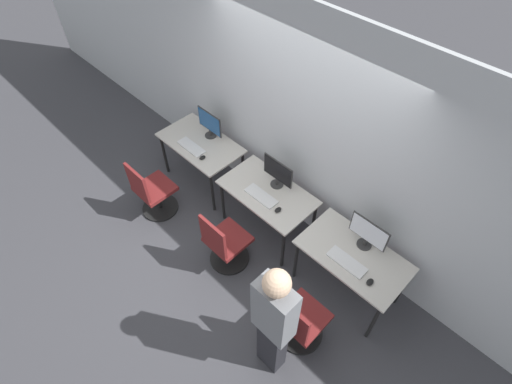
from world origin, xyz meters
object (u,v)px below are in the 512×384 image
office_chair_left (152,193)px  mouse_right (370,282)px  mouse_center (278,210)px  monitor_right (368,233)px  office_chair_right (299,323)px  person_right (274,321)px  keyboard_right (347,262)px  monitor_left (210,123)px  mouse_left (202,158)px  keyboard_center (261,196)px  office_chair_center (225,244)px  keyboard_left (191,147)px  monitor_center (278,173)px

office_chair_left → mouse_right: size_ratio=9.72×
mouse_center → monitor_right: (0.95, 0.30, 0.19)m
mouse_center → office_chair_right: size_ratio=0.10×
mouse_right → person_right: 1.09m
keyboard_right → monitor_left: bearing=172.7°
office_chair_left → mouse_left: bearing=67.1°
keyboard_center → keyboard_right: same height
keyboard_center → keyboard_right: bearing=-0.8°
office_chair_right → office_chair_center: bearing=175.4°
office_chair_center → mouse_right: office_chair_center is taller
office_chair_left → mouse_center: 1.73m
monitor_right → mouse_right: 0.48m
monitor_left → monitor_right: 2.46m
keyboard_left → keyboard_right: bearing=0.5°
keyboard_left → office_chair_right: bearing=-15.0°
keyboard_left → mouse_right: bearing=-0.2°
mouse_left → monitor_right: 2.24m
office_chair_center → person_right: (1.19, -0.47, 0.58)m
monitor_left → keyboard_center: bearing=-13.6°
person_right → keyboard_center: bearing=138.2°
keyboard_left → office_chair_center: 1.40m
mouse_left → office_chair_center: 1.17m
office_chair_right → monitor_right: bearing=89.5°
monitor_left → monitor_right: same height
mouse_center → monitor_right: monitor_right is taller
keyboard_right → keyboard_center: bearing=179.2°
monitor_left → person_right: (2.42, -1.36, 0.02)m
office_chair_left → monitor_center: monitor_center is taller
office_chair_center → office_chair_left: bearing=-174.2°
keyboard_left → person_right: (2.42, -1.03, 0.21)m
keyboard_left → office_chair_right: (2.45, -0.66, -0.37)m
office_chair_left → keyboard_center: 1.49m
monitor_right → mouse_right: bearing=-48.4°
mouse_left → mouse_center: size_ratio=1.00×
mouse_right → person_right: (-0.34, -1.02, 0.21)m
keyboard_right → person_right: size_ratio=0.24×
mouse_left → office_chair_right: (2.19, -0.63, -0.38)m
person_right → office_chair_center: bearing=158.7°
keyboard_left → monitor_right: monitor_right is taller
mouse_center → person_right: bearing=-49.1°
keyboard_left → office_chair_left: size_ratio=0.48×
mouse_right → office_chair_right: office_chair_right is taller
mouse_left → office_chair_right: 2.31m
mouse_center → keyboard_right: (0.95, -0.00, -0.01)m
keyboard_left → monitor_right: bearing=7.5°
monitor_left → monitor_center: size_ratio=1.00×
monitor_right → mouse_right: (0.30, -0.33, -0.19)m
monitor_left → mouse_right: bearing=-7.1°
monitor_center → keyboard_center: (0.00, -0.27, -0.19)m
keyboard_right → office_chair_right: 0.77m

